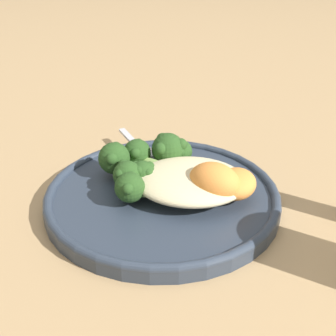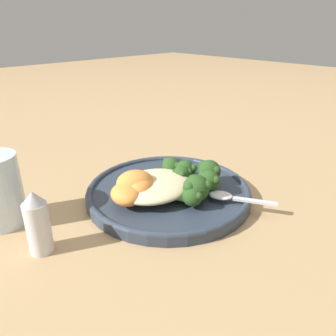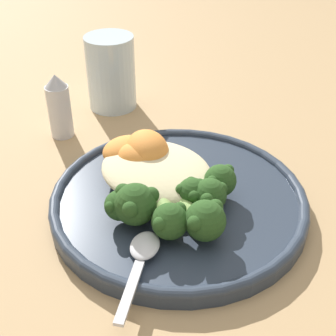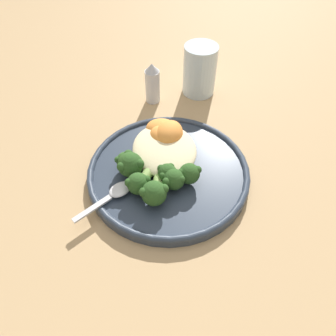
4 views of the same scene
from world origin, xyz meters
TOP-DOWN VIEW (x-y plane):
  - ground_plane at (0.00, 0.00)m, footprint 4.00×4.00m
  - plate at (-0.02, -0.00)m, footprint 0.29×0.29m
  - quinoa_mound at (-0.05, -0.00)m, footprint 0.13×0.11m
  - broccoli_stalk_0 at (-0.04, -0.06)m, footprint 0.04×0.11m
  - broccoli_stalk_1 at (-0.02, -0.06)m, footprint 0.06×0.10m
  - broccoli_stalk_2 at (0.01, -0.05)m, footprint 0.10×0.09m
  - broccoli_stalk_3 at (0.03, -0.03)m, footprint 0.13×0.07m
  - broccoli_stalk_4 at (0.00, -0.01)m, footprint 0.08×0.03m
  - broccoli_stalk_5 at (0.01, -0.00)m, footprint 0.10×0.04m
  - broccoli_stalk_6 at (0.00, 0.02)m, footprint 0.10×0.07m
  - sweet_potato_chunk_0 at (-0.11, 0.01)m, footprint 0.06×0.07m
  - sweet_potato_chunk_1 at (-0.08, -0.00)m, footprint 0.06×0.05m
  - sweet_potato_chunk_2 at (-0.08, 0.01)m, footprint 0.08×0.08m
  - spoon at (0.02, -0.10)m, footprint 0.07×0.10m
  - salt_shaker at (-0.24, 0.01)m, footprint 0.03×0.03m

SIDE VIEW (x-z plane):
  - ground_plane at x=0.00m, z-range 0.00..0.00m
  - plate at x=-0.02m, z-range 0.00..0.02m
  - spoon at x=0.02m, z-range 0.02..0.03m
  - broccoli_stalk_0 at x=-0.04m, z-range 0.02..0.05m
  - quinoa_mound at x=-0.05m, z-range 0.02..0.05m
  - broccoli_stalk_4 at x=0.00m, z-range 0.02..0.05m
  - broccoli_stalk_6 at x=0.00m, z-range 0.02..0.06m
  - broccoli_stalk_2 at x=0.01m, z-range 0.02..0.06m
  - sweet_potato_chunk_0 at x=-0.11m, z-range 0.02..0.05m
  - broccoli_stalk_5 at x=0.01m, z-range 0.02..0.06m
  - broccoli_stalk_3 at x=0.03m, z-range 0.02..0.06m
  - sweet_potato_chunk_1 at x=-0.08m, z-range 0.02..0.06m
  - broccoli_stalk_1 at x=-0.02m, z-range 0.02..0.06m
  - sweet_potato_chunk_2 at x=-0.08m, z-range 0.02..0.07m
  - salt_shaker at x=-0.24m, z-range 0.00..0.09m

